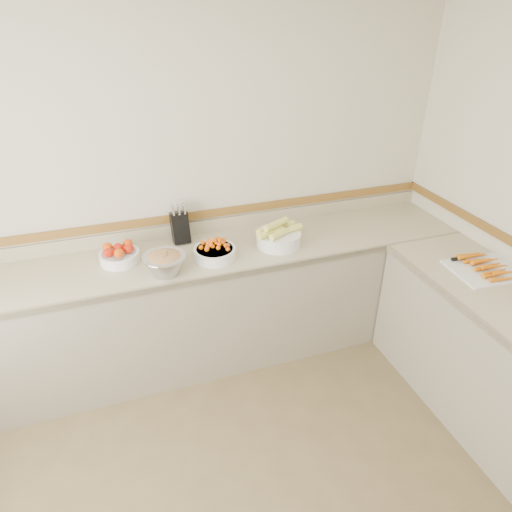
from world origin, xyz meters
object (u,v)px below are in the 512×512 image
object	(u,v)px
knife_block	(180,227)
cherry_tomato_bowl	(215,251)
tomato_bowl	(119,254)
rhubarb_bowl	(165,262)
cutting_board	(486,268)
corn_bowl	(278,236)

from	to	relation	value
knife_block	cherry_tomato_bowl	world-z (taller)	knife_block
tomato_bowl	rhubarb_bowl	size ratio (longest dim) A/B	0.95
knife_block	cutting_board	distance (m)	2.10
corn_bowl	rhubarb_bowl	xyz separation A→B (m)	(-0.83, -0.13, 0.01)
cherry_tomato_bowl	corn_bowl	xyz separation A→B (m)	(0.48, 0.04, 0.02)
tomato_bowl	knife_block	bearing A→B (deg)	19.33
corn_bowl	cutting_board	world-z (taller)	corn_bowl
cherry_tomato_bowl	corn_bowl	distance (m)	0.48
cherry_tomato_bowl	rhubarb_bowl	bearing A→B (deg)	-165.70
tomato_bowl	cherry_tomato_bowl	world-z (taller)	cherry_tomato_bowl
knife_block	tomato_bowl	world-z (taller)	knife_block
cutting_board	tomato_bowl	bearing A→B (deg)	158.43
cutting_board	rhubarb_bowl	bearing A→B (deg)	162.15
corn_bowl	rhubarb_bowl	world-z (taller)	corn_bowl
cherry_tomato_bowl	cutting_board	distance (m)	1.80
cherry_tomato_bowl	cutting_board	xyz separation A→B (m)	(1.64, -0.73, -0.03)
knife_block	tomato_bowl	xyz separation A→B (m)	(-0.45, -0.16, -0.07)
knife_block	rhubarb_bowl	xyz separation A→B (m)	(-0.18, -0.41, -0.04)
cutting_board	corn_bowl	bearing A→B (deg)	146.39
cherry_tomato_bowl	rhubarb_bowl	xyz separation A→B (m)	(-0.35, -0.09, 0.03)
knife_block	corn_bowl	bearing A→B (deg)	-23.13
knife_block	rhubarb_bowl	world-z (taller)	knife_block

